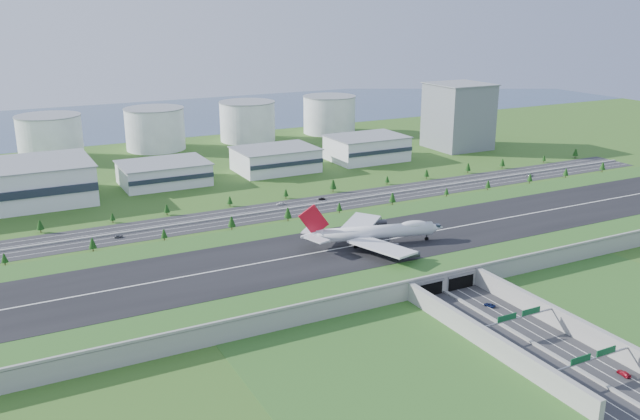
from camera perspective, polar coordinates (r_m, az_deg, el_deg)
name	(u,v)px	position (r m, az deg, el deg)	size (l,w,h in m)	color
ground	(383,256)	(341.02, 5.33, -3.87)	(1200.00, 1200.00, 0.00)	#3D5C1C
airfield_deck	(383,248)	(339.51, 5.36, -3.22)	(520.00, 100.00, 9.20)	gray
underpass_road	(526,332)	(268.77, 16.97, -9.76)	(38.80, 120.40, 8.00)	#28282B
sign_gantry_near	(519,318)	(270.01, 16.39, -8.75)	(38.70, 0.70, 9.80)	gray
sign_gantry_far	(593,360)	(249.17, 21.99, -11.61)	(38.70, 0.70, 9.80)	gray
north_expressway	(301,207)	(419.60, -1.65, 0.24)	(560.00, 36.00, 0.12)	#28282B
tree_row	(308,199)	(420.17, -1.06, 0.92)	(506.17, 48.64, 8.43)	#3D2819
hangar_mid_a	(164,173)	(484.65, -13.02, 3.02)	(58.00, 42.00, 15.00)	silver
hangar_mid_b	(275,160)	(511.12, -3.77, 4.25)	(58.00, 42.00, 17.00)	silver
hangar_mid_c	(367,148)	(547.03, 3.95, 5.21)	(58.00, 42.00, 19.00)	silver
office_tower	(458,116)	(601.79, 11.57, 7.73)	(46.00, 46.00, 55.00)	slate
fuel_tank_a	(50,138)	(588.87, -21.78, 5.67)	(50.00, 50.00, 35.00)	silver
fuel_tank_b	(155,129)	(602.62, -13.72, 6.64)	(50.00, 50.00, 35.00)	silver
fuel_tank_c	(247,121)	(627.68, -6.13, 7.42)	(50.00, 50.00, 35.00)	silver
fuel_tank_d	(329,115)	(662.78, 0.79, 8.03)	(50.00, 50.00, 35.00)	silver
bay_water	(149,118)	(776.64, -14.21, 7.54)	(1200.00, 260.00, 0.06)	#344964
boeing_747	(374,232)	(330.36, 4.54, -1.88)	(72.30, 67.50, 22.79)	silver
car_0	(471,320)	(278.53, 12.58, -9.00)	(1.87, 4.66, 1.59)	#B8B9BD
car_1	(542,370)	(250.18, 18.22, -12.68)	(1.44, 4.12, 1.36)	silver
car_2	(490,305)	(293.22, 14.09, -7.76)	(2.22, 4.82, 1.34)	#0D1843
car_3	(624,373)	(257.78, 24.21, -12.43)	(2.18, 5.36, 1.56)	maroon
car_4	(118,236)	(380.72, -16.61, -2.12)	(1.91, 4.74, 1.62)	#5C5C62
car_5	(322,199)	(434.57, 0.16, 0.95)	(1.56, 4.47, 1.47)	black
car_6	(530,175)	(518.15, 17.27, 2.82)	(2.36, 5.12, 1.42)	#BCBDC1
car_7	(280,204)	(424.69, -3.36, 0.54)	(2.07, 5.09, 1.48)	white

